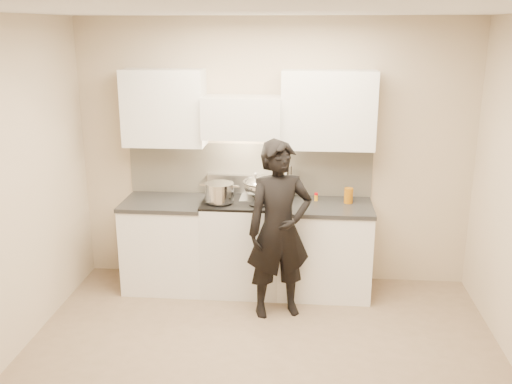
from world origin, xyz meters
TOP-DOWN VIEW (x-y plane):
  - ground_plane at (0.00, 0.00)m, footprint 4.00×4.00m
  - room_shell at (-0.06, 0.37)m, footprint 4.04×3.54m
  - stove at (-0.30, 1.42)m, footprint 0.76×0.65m
  - counter_right at (0.53, 1.43)m, footprint 0.92×0.67m
  - counter_left at (-1.08, 1.43)m, footprint 0.82×0.67m
  - wok at (-0.10, 1.53)m, footprint 0.39×0.48m
  - stock_pot at (-0.50, 1.32)m, footprint 0.39×0.30m
  - utensil_crock at (0.15, 1.64)m, footprint 0.12×0.12m
  - spice_jar at (0.44, 1.55)m, footprint 0.04×0.04m
  - oil_glass at (0.75, 1.50)m, footprint 0.09×0.09m
  - person at (0.10, 0.92)m, footprint 0.70×0.57m

SIDE VIEW (x-z plane):
  - ground_plane at x=0.00m, z-range 0.00..0.00m
  - counter_right at x=0.53m, z-range 0.00..0.92m
  - counter_left at x=-1.08m, z-range 0.00..0.92m
  - stove at x=-0.30m, z-range 0.00..0.95m
  - person at x=0.10m, z-range 0.00..1.65m
  - spice_jar at x=0.44m, z-range 0.92..1.00m
  - oil_glass at x=0.75m, z-range 0.92..1.07m
  - utensil_crock at x=0.15m, z-range 0.86..1.18m
  - stock_pot at x=-0.50m, z-range 0.96..1.14m
  - wok at x=-0.10m, z-range 0.91..1.22m
  - room_shell at x=-0.06m, z-range 0.25..2.95m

